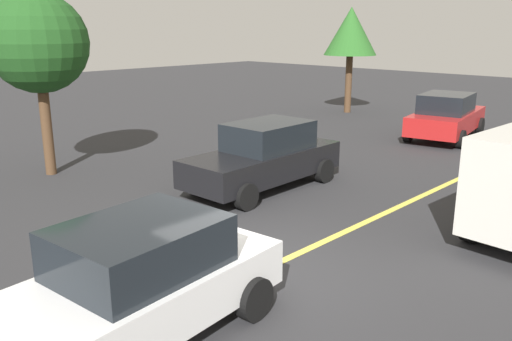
{
  "coord_description": "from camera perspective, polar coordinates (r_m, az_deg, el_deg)",
  "views": [
    {
      "loc": [
        -5.91,
        -5.73,
        4.08
      ],
      "look_at": [
        1.0,
        0.97,
        1.44
      ],
      "focal_mm": 37.15,
      "sensor_mm": 36.0,
      "label": 1
    }
  ],
  "objects": [
    {
      "name": "tree_centre_verge",
      "position": [
        15.68,
        -22.43,
        12.49
      ],
      "size": [
        2.69,
        2.69,
        4.98
      ],
      "color": "#513823",
      "rests_on": "ground_plane"
    },
    {
      "name": "tree_left_verge",
      "position": [
        26.12,
        10.17,
        14.45
      ],
      "size": [
        2.48,
        2.48,
        4.95
      ],
      "color": "#513823",
      "rests_on": "ground_plane"
    },
    {
      "name": "ground_plane",
      "position": [
        9.19,
        -0.03,
        -11.04
      ],
      "size": [
        80.0,
        80.0,
        0.0
      ],
      "primitive_type": "plane",
      "color": "#2D2D30"
    },
    {
      "name": "lane_marking_centre",
      "position": [
        11.35,
        10.64,
        -6.0
      ],
      "size": [
        28.0,
        0.16,
        0.01
      ],
      "primitive_type": "cube",
      "color": "#E0D14C"
    },
    {
      "name": "car_black_near_curb",
      "position": [
        13.6,
        0.9,
        1.56
      ],
      "size": [
        4.52,
        2.03,
        1.71
      ],
      "color": "black",
      "rests_on": "ground_plane"
    },
    {
      "name": "car_red_far_lane",
      "position": [
        21.0,
        19.81,
        5.54
      ],
      "size": [
        4.72,
        2.69,
        1.69
      ],
      "color": "red",
      "rests_on": "ground_plane"
    },
    {
      "name": "car_white_mid_road",
      "position": [
        7.23,
        -13.19,
        -11.92
      ],
      "size": [
        4.5,
        2.37,
        1.63
      ],
      "color": "white",
      "rests_on": "ground_plane"
    }
  ]
}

